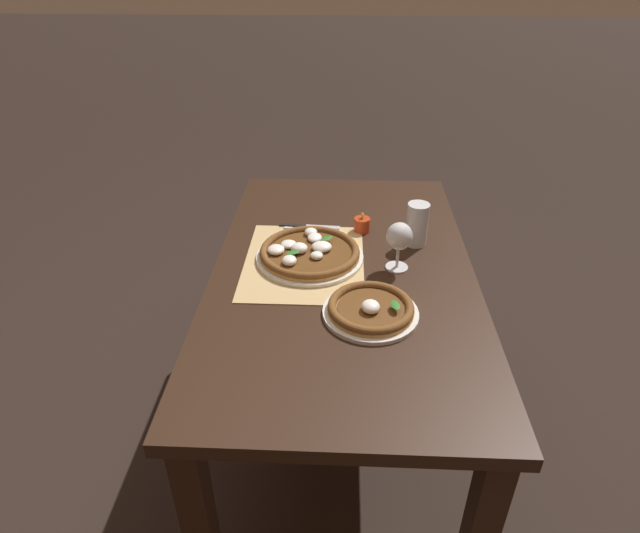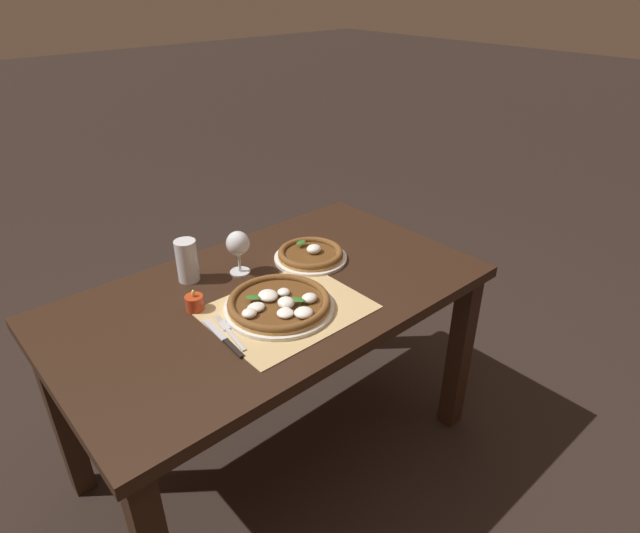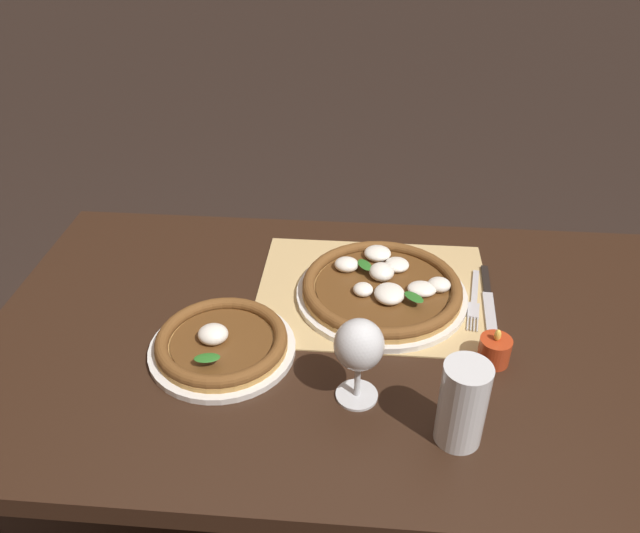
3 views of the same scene
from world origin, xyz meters
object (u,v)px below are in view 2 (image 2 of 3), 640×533
object	(u,v)px
wine_glass	(238,245)
knife	(223,338)
fork	(229,332)
votive_candle	(195,304)
pizza_far	(311,255)
pizza_near	(279,304)
pint_glass	(187,261)

from	to	relation	value
wine_glass	knife	bearing A→B (deg)	-131.38
fork	votive_candle	bearing A→B (deg)	93.85
fork	pizza_far	bearing A→B (deg)	21.61
pizza_far	knife	xyz separation A→B (m)	(-0.50, -0.20, -0.01)
fork	votive_candle	world-z (taller)	votive_candle
knife	votive_candle	size ratio (longest dim) A/B	3.00
pizza_near	wine_glass	distance (m)	0.29
pizza_near	knife	bearing A→B (deg)	-176.93
pizza_near	pint_glass	bearing A→B (deg)	108.29
fork	pint_glass	bearing A→B (deg)	78.99
pizza_near	knife	world-z (taller)	pizza_near
pizza_far	knife	world-z (taller)	pizza_far
pizza_near	pizza_far	bearing A→B (deg)	32.98
pizza_far	votive_candle	world-z (taller)	votive_candle
wine_glass	votive_candle	size ratio (longest dim) A/B	2.15
pizza_near	votive_candle	size ratio (longest dim) A/B	4.73
votive_candle	pizza_near	bearing A→B (deg)	-41.43
pizza_near	pizza_far	distance (m)	0.34
pint_glass	fork	bearing A→B (deg)	-101.01
pizza_near	pizza_far	xyz separation A→B (m)	(0.29, 0.18, -0.00)
votive_candle	pint_glass	bearing A→B (deg)	65.79
fork	pizza_near	bearing A→B (deg)	0.12
pizza_far	wine_glass	distance (m)	0.27
pizza_far	knife	size ratio (longest dim) A/B	1.22
pizza_far	wine_glass	bearing A→B (deg)	159.76
pizza_near	votive_candle	bearing A→B (deg)	138.57
pizza_far	votive_candle	distance (m)	0.48
pizza_near	fork	world-z (taller)	pizza_near
votive_candle	knife	bearing A→B (deg)	-95.25
knife	votive_candle	xyz separation A→B (m)	(0.02, 0.18, 0.02)
pint_glass	wine_glass	bearing A→B (deg)	-25.08
knife	pizza_near	bearing A→B (deg)	3.07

